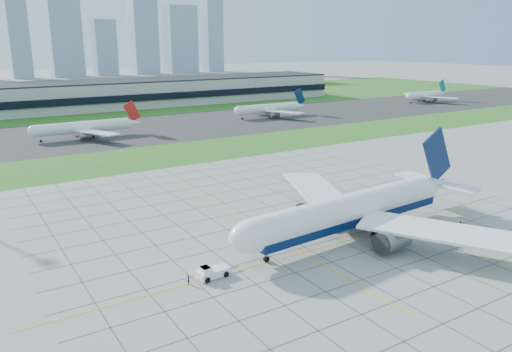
% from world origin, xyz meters
% --- Properties ---
extents(ground, '(1400.00, 1400.00, 0.00)m').
position_xyz_m(ground, '(0.00, 0.00, 0.00)').
color(ground, gray).
rests_on(ground, ground).
extents(grass_median, '(700.00, 35.00, 0.04)m').
position_xyz_m(grass_median, '(0.00, 90.00, 0.02)').
color(grass_median, '#22671D').
rests_on(grass_median, ground).
extents(asphalt_taxiway, '(700.00, 75.00, 0.04)m').
position_xyz_m(asphalt_taxiway, '(0.00, 145.00, 0.03)').
color(asphalt_taxiway, '#383838').
rests_on(asphalt_taxiway, ground).
extents(grass_far, '(700.00, 145.00, 0.04)m').
position_xyz_m(grass_far, '(0.00, 255.00, 0.02)').
color(grass_far, '#22671D').
rests_on(grass_far, ground).
extents(apron_markings, '(120.00, 130.00, 0.03)m').
position_xyz_m(apron_markings, '(0.43, 11.09, 0.02)').
color(apron_markings, '#474744').
rests_on(apron_markings, ground).
extents(terminal, '(260.00, 43.00, 15.80)m').
position_xyz_m(terminal, '(40.00, 229.87, 7.89)').
color(terminal, '#B7B7B2').
rests_on(terminal, ground).
extents(airliner, '(62.60, 63.26, 19.70)m').
position_xyz_m(airliner, '(3.75, -0.18, 5.39)').
color(airliner, white).
rests_on(airliner, ground).
extents(pushback_tug, '(8.08, 3.14, 2.23)m').
position_xyz_m(pushback_tug, '(-29.07, -1.90, 0.99)').
color(pushback_tug, white).
rests_on(pushback_tug, ground).
extents(crew_near, '(0.48, 0.67, 1.70)m').
position_xyz_m(crew_near, '(-33.39, -2.08, 0.85)').
color(crew_near, black).
rests_on(crew_near, ground).
extents(crew_far, '(0.99, 0.98, 1.61)m').
position_xyz_m(crew_far, '(26.15, -9.76, 0.80)').
color(crew_far, black).
rests_on(crew_far, ground).
extents(distant_jet_1, '(43.24, 42.66, 14.08)m').
position_xyz_m(distant_jet_1, '(-15.44, 137.62, 4.49)').
color(distant_jet_1, white).
rests_on(distant_jet_1, ground).
extents(distant_jet_2, '(41.85, 42.66, 14.08)m').
position_xyz_m(distant_jet_2, '(81.07, 145.97, 4.49)').
color(distant_jet_2, white).
rests_on(distant_jet_2, ground).
extents(distant_jet_3, '(34.77, 42.66, 14.08)m').
position_xyz_m(distant_jet_3, '(204.15, 147.14, 4.48)').
color(distant_jet_3, white).
rests_on(distant_jet_3, ground).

